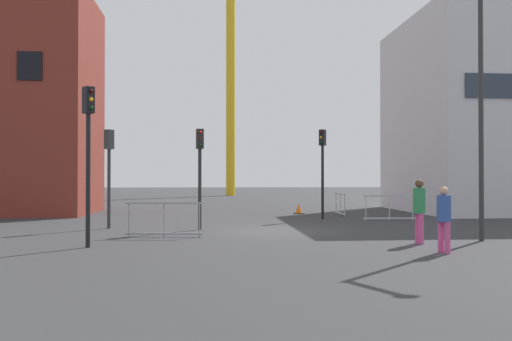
{
  "coord_description": "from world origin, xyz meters",
  "views": [
    {
      "loc": [
        -2.26,
        -18.79,
        1.85
      ],
      "look_at": [
        0.0,
        7.66,
        2.18
      ],
      "focal_mm": 38.28,
      "sensor_mm": 36.0,
      "label": 1
    }
  ],
  "objects": [
    {
      "name": "pedestrian_walking",
      "position": [
        3.43,
        -5.95,
        0.94
      ],
      "size": [
        0.34,
        0.34,
        1.62
      ],
      "color": "#D14C8C",
      "rests_on": "ground"
    },
    {
      "name": "pedestrian_waiting",
      "position": [
        3.55,
        -4.1,
        1.04
      ],
      "size": [
        0.34,
        0.34,
        1.79
      ],
      "color": "#D14C8C",
      "rests_on": "ground"
    },
    {
      "name": "traffic_light_crosswalk",
      "position": [
        2.72,
        4.95,
        2.66
      ],
      "size": [
        0.35,
        0.38,
        3.95
      ],
      "color": "black",
      "rests_on": "ground"
    },
    {
      "name": "traffic_light_island",
      "position": [
        -5.88,
        1.28,
        2.42
      ],
      "size": [
        0.36,
        0.38,
        3.57
      ],
      "color": "#2D2D30",
      "rests_on": "ground"
    },
    {
      "name": "traffic_light_far",
      "position": [
        -2.6,
        0.47,
        2.41
      ],
      "size": [
        0.28,
        0.39,
        3.55
      ],
      "color": "#232326",
      "rests_on": "ground"
    },
    {
      "name": "safety_barrier_front",
      "position": [
        5.38,
        3.86,
        0.56
      ],
      "size": [
        2.29,
        0.07,
        1.08
      ],
      "color": "#B2B5BA",
      "rests_on": "ground"
    },
    {
      "name": "ground",
      "position": [
        0.0,
        0.0,
        0.0
      ],
      "size": [
        160.0,
        160.0,
        0.0
      ],
      "primitive_type": "plane",
      "color": "#333335"
    },
    {
      "name": "traffic_light_verge",
      "position": [
        -5.44,
        -4.12,
        2.83
      ],
      "size": [
        0.36,
        0.38,
        4.23
      ],
      "color": "black",
      "rests_on": "ground"
    },
    {
      "name": "safety_barrier_mid_span",
      "position": [
        -3.66,
        -1.77,
        0.56
      ],
      "size": [
        2.43,
        0.31,
        1.08
      ],
      "color": "gray",
      "rests_on": "ground"
    },
    {
      "name": "safety_barrier_left_run",
      "position": [
        4.06,
        7.19,
        0.56
      ],
      "size": [
        0.08,
        1.87,
        1.08
      ],
      "color": "#B2B5BA",
      "rests_on": "ground"
    },
    {
      "name": "office_block",
      "position": [
        13.25,
        9.44,
        5.16
      ],
      "size": [
        9.86,
        9.71,
        10.32
      ],
      "color": "silver",
      "rests_on": "ground"
    },
    {
      "name": "streetlamp_tall",
      "position": [
        5.68,
        -3.78,
        4.41
      ],
      "size": [
        0.89,
        1.5,
        7.54
      ],
      "color": "#2D2D30",
      "rests_on": "ground"
    },
    {
      "name": "traffic_cone_striped",
      "position": [
        2.25,
        8.53,
        0.23
      ],
      "size": [
        0.49,
        0.49,
        0.5
      ],
      "color": "black",
      "rests_on": "ground"
    },
    {
      "name": "construction_crane",
      "position": [
        -0.46,
        35.95,
        17.67
      ],
      "size": [
        16.76,
        4.23,
        27.47
      ],
      "color": "gold",
      "rests_on": "ground"
    }
  ]
}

